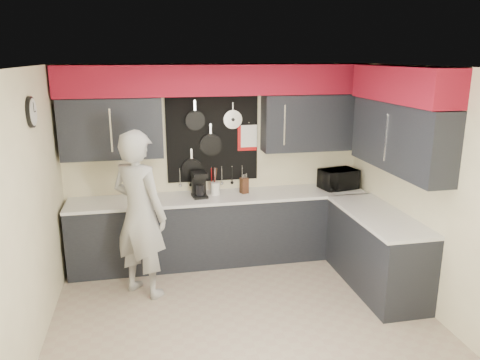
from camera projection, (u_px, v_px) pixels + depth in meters
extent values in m
plane|color=tan|center=(243.00, 316.00, 5.01)|extent=(4.00, 4.00, 0.00)
cube|color=#F7EDBF|center=(216.00, 162.00, 6.33)|extent=(4.00, 0.01, 2.60)
cube|color=black|center=(112.00, 128.00, 5.79)|extent=(1.24, 0.32, 0.75)
cube|color=black|center=(312.00, 122.00, 6.29)|extent=(1.34, 0.32, 0.75)
cube|color=maroon|center=(217.00, 80.00, 5.88)|extent=(3.94, 0.36, 0.38)
cube|color=black|center=(212.00, 139.00, 6.22)|extent=(1.22, 0.03, 1.15)
cylinder|color=black|center=(195.00, 121.00, 6.08)|extent=(0.26, 0.04, 0.26)
cylinder|color=black|center=(211.00, 145.00, 6.20)|extent=(0.30, 0.04, 0.30)
cylinder|color=black|center=(192.00, 169.00, 6.23)|extent=(0.27, 0.04, 0.27)
cylinder|color=silver|center=(233.00, 119.00, 6.18)|extent=(0.25, 0.02, 0.25)
cube|color=#B50D0F|center=(247.00, 138.00, 6.30)|extent=(0.26, 0.01, 0.34)
cube|color=white|center=(249.00, 136.00, 6.28)|extent=(0.22, 0.01, 0.30)
cylinder|color=silver|center=(180.00, 177.00, 6.24)|extent=(0.01, 0.01, 0.20)
cylinder|color=silver|center=(191.00, 176.00, 6.27)|extent=(0.01, 0.01, 0.20)
cylinder|color=silver|center=(201.00, 176.00, 6.30)|extent=(0.01, 0.01, 0.20)
cylinder|color=silver|center=(211.00, 175.00, 6.32)|extent=(0.01, 0.01, 0.20)
cylinder|color=silver|center=(222.00, 175.00, 6.35)|extent=(0.01, 0.01, 0.20)
cylinder|color=silver|center=(232.00, 174.00, 6.38)|extent=(0.01, 0.01, 0.20)
cylinder|color=silver|center=(242.00, 174.00, 6.41)|extent=(0.01, 0.01, 0.20)
cube|color=#F7EDBF|center=(423.00, 189.00, 5.06)|extent=(0.01, 3.50, 2.60)
cube|color=black|center=(400.00, 137.00, 5.18)|extent=(0.32, 1.70, 0.75)
cube|color=maroon|center=(403.00, 84.00, 5.03)|extent=(0.36, 1.70, 0.38)
cube|color=#F7EDBF|center=(31.00, 213.00, 4.29)|extent=(0.01, 3.50, 2.60)
cylinder|color=black|center=(31.00, 112.00, 4.44)|extent=(0.04, 0.30, 0.30)
cylinder|color=white|center=(33.00, 112.00, 4.45)|extent=(0.01, 0.26, 0.26)
cube|color=black|center=(221.00, 229.00, 6.27)|extent=(3.90, 0.60, 0.88)
cube|color=white|center=(220.00, 197.00, 6.14)|extent=(3.90, 0.63, 0.04)
cube|color=black|center=(376.00, 252.00, 5.56)|extent=(0.60, 1.60, 0.88)
cube|color=white|center=(378.00, 215.00, 5.44)|extent=(0.63, 1.60, 0.04)
cube|color=black|center=(224.00, 264.00, 6.13)|extent=(3.90, 0.06, 0.10)
imported|color=black|center=(338.00, 179.00, 6.43)|extent=(0.54, 0.42, 0.27)
cube|color=#3C2513|center=(244.00, 185.00, 6.22)|extent=(0.12, 0.12, 0.21)
cylinder|color=white|center=(215.00, 188.00, 6.17)|extent=(0.13, 0.13, 0.16)
cube|color=black|center=(200.00, 196.00, 6.06)|extent=(0.20, 0.24, 0.03)
cube|color=black|center=(199.00, 183.00, 6.10)|extent=(0.19, 0.08, 0.30)
cube|color=black|center=(199.00, 175.00, 5.99)|extent=(0.20, 0.24, 0.06)
cylinder|color=black|center=(200.00, 190.00, 6.02)|extent=(0.11, 0.11, 0.14)
imported|color=#9D9D9B|center=(140.00, 214.00, 5.26)|extent=(0.84, 0.82, 1.93)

